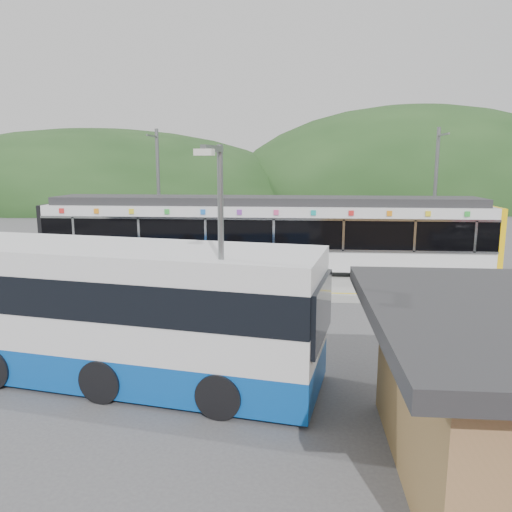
{
  "coord_description": "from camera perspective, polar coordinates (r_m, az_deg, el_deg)",
  "views": [
    {
      "loc": [
        0.2,
        -16.95,
        5.26
      ],
      "look_at": [
        -1.29,
        1.0,
        1.91
      ],
      "focal_mm": 35.0,
      "sensor_mm": 36.0,
      "label": 1
    }
  ],
  "objects": [
    {
      "name": "ground",
      "position": [
        17.75,
        3.92,
        -6.74
      ],
      "size": [
        120.0,
        120.0,
        0.0
      ],
      "primitive_type": "plane",
      "color": "#4C4C4F",
      "rests_on": "ground"
    },
    {
      "name": "yellow_line",
      "position": [
        19.59,
        4.02,
        -4.15
      ],
      "size": [
        26.0,
        0.1,
        0.01
      ],
      "primitive_type": "cube",
      "color": "yellow",
      "rests_on": "platform"
    },
    {
      "name": "hills",
      "position": [
        23.62,
        19.33,
        -2.94
      ],
      "size": [
        146.0,
        149.0,
        26.0
      ],
      "color": "#1E3D19",
      "rests_on": "ground"
    },
    {
      "name": "catenary_mast_west",
      "position": [
        26.55,
        -11.08,
        6.86
      ],
      "size": [
        0.18,
        1.8,
        7.0
      ],
      "color": "slate",
      "rests_on": "ground"
    },
    {
      "name": "train",
      "position": [
        23.21,
        1.02,
        2.62
      ],
      "size": [
        20.44,
        3.01,
        3.74
      ],
      "color": "black",
      "rests_on": "ground"
    },
    {
      "name": "lamp_post",
      "position": [
        10.13,
        -4.11,
        -0.24
      ],
      "size": [
        0.38,
        1.03,
        5.63
      ],
      "rotation": [
        0.0,
        0.0,
        -0.19
      ],
      "color": "slate",
      "rests_on": "ground"
    },
    {
      "name": "bus",
      "position": [
        13.35,
        -19.79,
        -6.01
      ],
      "size": [
        12.5,
        4.94,
        3.33
      ],
      "rotation": [
        0.0,
        0.0,
        -0.18
      ],
      "color": "#0B4BAC",
      "rests_on": "ground"
    },
    {
      "name": "platform",
      "position": [
        20.88,
        4.06,
        -3.66
      ],
      "size": [
        26.0,
        3.2,
        0.3
      ],
      "primitive_type": "cube",
      "color": "#9E9E99",
      "rests_on": "ground"
    },
    {
      "name": "catenary_mast_east",
      "position": [
        26.45,
        19.76,
        6.43
      ],
      "size": [
        0.18,
        1.8,
        7.0
      ],
      "color": "slate",
      "rests_on": "ground"
    }
  ]
}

